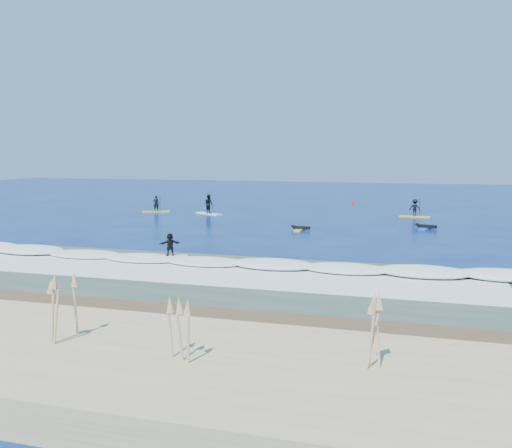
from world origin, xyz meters
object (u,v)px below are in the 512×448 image
(sup_paddler_center, at_px, (209,206))
(sup_paddler_right, at_px, (415,209))
(prone_paddler_near, at_px, (301,228))
(wave_surfer, at_px, (170,246))
(prone_paddler_far, at_px, (426,227))
(marker_buoy, at_px, (353,201))
(sup_paddler_left, at_px, (156,206))

(sup_paddler_center, distance_m, sup_paddler_right, 20.64)
(prone_paddler_near, height_order, wave_surfer, wave_surfer)
(prone_paddler_far, distance_m, wave_surfer, 23.65)
(sup_paddler_right, bearing_deg, marker_buoy, 125.64)
(sup_paddler_center, height_order, marker_buoy, sup_paddler_center)
(sup_paddler_center, bearing_deg, sup_paddler_right, 39.23)
(prone_paddler_near, distance_m, prone_paddler_far, 10.54)
(sup_paddler_center, distance_m, wave_surfer, 24.99)
(prone_paddler_near, distance_m, wave_surfer, 15.63)
(sup_paddler_right, relative_size, prone_paddler_near, 1.46)
(prone_paddler_near, relative_size, wave_surfer, 1.06)
(prone_paddler_near, bearing_deg, marker_buoy, 4.21)
(sup_paddler_center, bearing_deg, wave_surfer, -43.82)
(wave_surfer, bearing_deg, prone_paddler_near, 34.73)
(wave_surfer, xyz_separation_m, marker_buoy, (5.77, 40.97, -0.57))
(sup_paddler_left, relative_size, sup_paddler_right, 0.98)
(sup_paddler_center, bearing_deg, prone_paddler_far, 16.05)
(prone_paddler_near, bearing_deg, sup_paddler_center, 58.26)
(sup_paddler_center, height_order, wave_surfer, sup_paddler_center)
(prone_paddler_near, distance_m, marker_buoy, 26.11)
(wave_surfer, height_order, marker_buoy, wave_surfer)
(wave_surfer, bearing_deg, marker_buoy, 44.33)
(prone_paddler_far, bearing_deg, prone_paddler_near, 128.33)
(sup_paddler_center, xyz_separation_m, prone_paddler_near, (11.60, -9.14, -0.74))
(prone_paddler_near, xyz_separation_m, marker_buoy, (1.04, 26.09, 0.11))
(sup_paddler_left, height_order, marker_buoy, sup_paddler_left)
(sup_paddler_left, distance_m, prone_paddler_far, 28.18)
(sup_paddler_right, relative_size, prone_paddler_far, 1.30)
(sup_paddler_right, bearing_deg, wave_surfer, -110.18)
(sup_paddler_left, distance_m, marker_buoy, 25.09)
(sup_paddler_right, xyz_separation_m, prone_paddler_near, (-8.78, -12.38, -0.66))
(sup_paddler_right, height_order, marker_buoy, sup_paddler_right)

